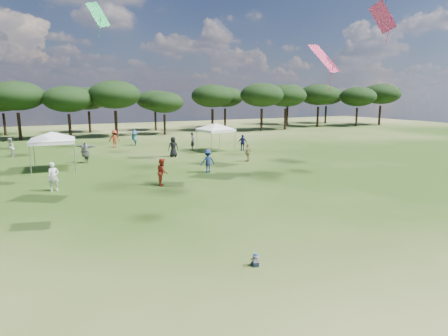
# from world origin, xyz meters

# --- Properties ---
(ground) EXTENTS (140.00, 140.00, 0.00)m
(ground) POSITION_xyz_m (0.00, 0.00, 0.00)
(ground) COLOR #314E17
(ground) RESTS_ON ground
(tree_line) EXTENTS (108.78, 17.63, 7.77)m
(tree_line) POSITION_xyz_m (2.39, 47.41, 5.42)
(tree_line) COLOR black
(tree_line) RESTS_ON ground
(tent_left) EXTENTS (6.27, 6.27, 3.26)m
(tent_left) POSITION_xyz_m (-5.40, 22.68, 2.83)
(tent_left) COLOR gray
(tent_left) RESTS_ON ground
(tent_right) EXTENTS (6.00, 6.00, 3.17)m
(tent_right) POSITION_xyz_m (9.77, 26.17, 2.74)
(tent_right) COLOR gray
(tent_right) RESTS_ON ground
(toddler) EXTENTS (0.33, 0.36, 0.45)m
(toddler) POSITION_xyz_m (-0.14, 1.94, 0.20)
(toddler) COLOR black
(toddler) RESTS_ON ground
(festival_crowd) EXTENTS (29.59, 21.97, 1.90)m
(festival_crowd) POSITION_xyz_m (-1.98, 25.70, 0.90)
(festival_crowd) COLOR navy
(festival_crowd) RESTS_ON ground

